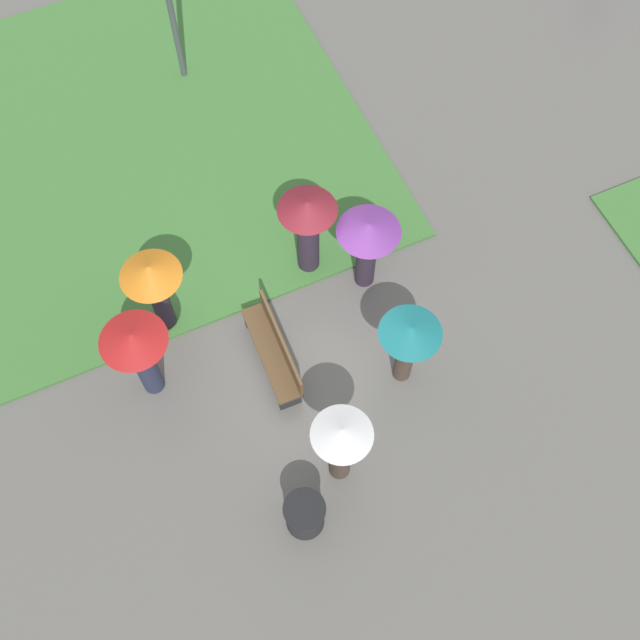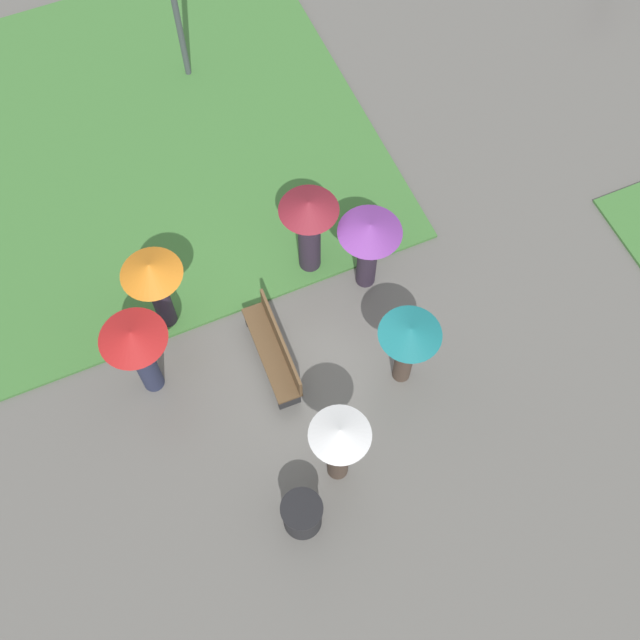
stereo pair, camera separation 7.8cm
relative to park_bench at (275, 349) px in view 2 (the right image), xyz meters
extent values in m
plane|color=#66635E|center=(-0.35, 0.70, -0.47)|extent=(90.00, 90.00, 0.00)
cube|color=#427A38|center=(-5.47, -0.54, -0.44)|extent=(8.68, 8.38, 0.06)
cube|color=brown|center=(0.00, -0.07, -0.05)|extent=(1.85, 0.48, 0.05)
cube|color=brown|center=(0.00, 0.11, 0.20)|extent=(1.84, 0.11, 0.45)
cube|color=#232326|center=(-0.82, -0.04, -0.27)|extent=(0.09, 0.38, 0.40)
cube|color=#232326|center=(0.82, -0.10, -0.27)|extent=(0.09, 0.38, 0.40)
cylinder|color=#232326|center=(2.68, -0.65, -0.09)|extent=(0.60, 0.60, 0.77)
cylinder|color=black|center=(2.68, -0.65, 0.32)|extent=(0.64, 0.64, 0.03)
cylinder|color=#282D47|center=(-0.45, -2.04, 0.10)|extent=(0.37, 0.37, 1.15)
sphere|color=tan|center=(-0.45, -2.04, 0.79)|extent=(0.22, 0.22, 0.22)
cylinder|color=#4C4C4F|center=(-0.45, -2.04, 1.07)|extent=(0.02, 0.02, 0.35)
cone|color=red|center=(-0.45, -2.04, 1.35)|extent=(1.05, 1.05, 0.21)
cylinder|color=#2D2333|center=(-1.46, -1.44, 0.07)|extent=(0.35, 0.35, 1.08)
sphere|color=tan|center=(-1.46, -1.44, 0.71)|extent=(0.20, 0.20, 0.20)
cylinder|color=#4C4C4F|center=(-1.46, -1.44, 0.98)|extent=(0.02, 0.02, 0.35)
cone|color=orange|center=(-1.46, -1.44, 1.29)|extent=(1.00, 1.00, 0.27)
cylinder|color=#2D2333|center=(-1.53, 1.27, 0.12)|extent=(0.45, 0.45, 1.19)
sphere|color=beige|center=(-1.53, 1.27, 0.81)|extent=(0.19, 0.19, 0.19)
cylinder|color=#4C4C4F|center=(-1.53, 1.27, 1.08)|extent=(0.02, 0.02, 0.35)
cone|color=maroon|center=(-1.53, 1.27, 1.36)|extent=(1.00, 1.00, 0.21)
cylinder|color=#2D2333|center=(-0.85, 2.06, 0.02)|extent=(0.47, 0.47, 0.98)
sphere|color=#997051|center=(-0.85, 2.06, 0.62)|extent=(0.21, 0.21, 0.21)
cylinder|color=#4C4C4F|center=(-0.85, 2.06, 0.90)|extent=(0.02, 0.02, 0.35)
cone|color=#703389|center=(-0.85, 2.06, 1.18)|extent=(1.07, 1.07, 0.21)
cylinder|color=#47382D|center=(2.15, 0.18, 0.11)|extent=(0.35, 0.35, 1.16)
sphere|color=tan|center=(2.15, 0.18, 0.79)|extent=(0.20, 0.20, 0.20)
cylinder|color=#4C4C4F|center=(2.15, 0.18, 1.06)|extent=(0.02, 0.02, 0.35)
cone|color=white|center=(2.15, 0.18, 1.34)|extent=(0.91, 0.91, 0.20)
cylinder|color=#47382D|center=(1.07, 1.83, 0.02)|extent=(0.36, 0.36, 0.98)
sphere|color=beige|center=(1.07, 1.83, 0.62)|extent=(0.22, 0.22, 0.22)
cylinder|color=#4C4C4F|center=(1.07, 1.83, 0.91)|extent=(0.02, 0.02, 0.35)
cone|color=#197075|center=(1.07, 1.83, 1.17)|extent=(0.99, 0.99, 0.19)
camera|label=1|loc=(5.35, -1.60, 12.02)|focal=45.00mm
camera|label=2|loc=(5.39, -1.53, 12.02)|focal=45.00mm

